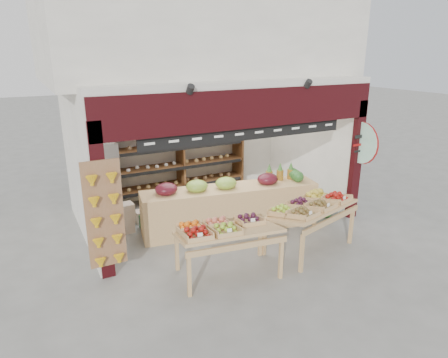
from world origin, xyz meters
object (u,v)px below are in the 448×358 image
refrigerator (103,176)px  back_shelving (180,149)px  mid_counter (230,206)px  display_table_left (221,230)px  cardboard_stack (134,219)px  watermelon_pile (318,206)px  display_table_right (311,207)px

refrigerator → back_shelving: bearing=23.7°
mid_counter → display_table_left: (-1.01, -1.56, 0.32)m
back_shelving → display_table_left: (-0.81, -3.82, -0.45)m
cardboard_stack → back_shelving: bearing=39.8°
cardboard_stack → watermelon_pile: (4.02, -1.16, -0.03)m
back_shelving → refrigerator: (-1.97, -0.21, -0.36)m
mid_counter → display_table_right: bearing=-59.2°
cardboard_stack → display_table_left: size_ratio=0.54×
cardboard_stack → watermelon_pile: cardboard_stack is taller
refrigerator → display_table_right: size_ratio=0.97×
back_shelving → display_table_left: bearing=-102.0°
back_shelving → mid_counter: size_ratio=0.89×
display_table_right → mid_counter: bearing=120.8°
back_shelving → display_table_left: 3.93m
cardboard_stack → display_table_left: 2.67m
back_shelving → cardboard_stack: 2.36m
display_table_left → mid_counter: bearing=57.0°
mid_counter → display_table_right: mid_counter is taller
refrigerator → cardboard_stack: 1.38m
watermelon_pile → cardboard_stack: bearing=163.8°
back_shelving → cardboard_stack: bearing=-140.2°
back_shelving → watermelon_pile: bearing=-46.4°
watermelon_pile → mid_counter: bearing=173.4°
refrigerator → display_table_left: size_ratio=1.03×
mid_counter → display_table_left: bearing=-123.0°
display_table_right → display_table_left: bearing=-178.5°
back_shelving → cardboard_stack: (-1.62, -1.35, -1.05)m
display_table_left → cardboard_stack: bearing=108.1°
back_shelving → watermelon_pile: size_ratio=4.61×
display_table_left → display_table_right: 1.91m
cardboard_stack → watermelon_pile: size_ratio=1.32×
refrigerator → display_table_left: 3.79m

